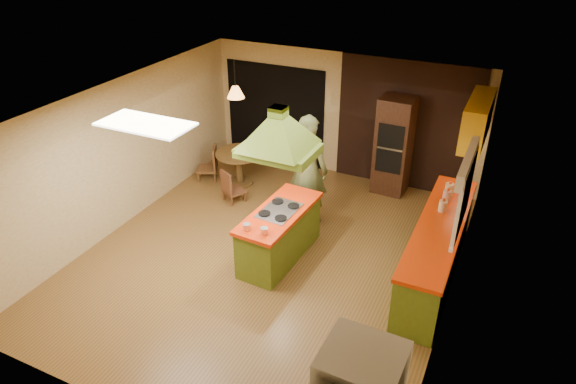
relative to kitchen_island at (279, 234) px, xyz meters
The scene contains 20 objects.
ground 0.46m from the kitchen_island, 165.87° to the right, with size 6.50×6.50×0.00m, color brown.
room_walls 0.84m from the kitchen_island, 165.87° to the right, with size 5.50×6.50×6.50m.
ceiling_plane 2.08m from the kitchen_island, 165.87° to the right, with size 6.50×6.50×0.00m, color silver.
brick_panel 3.47m from the kitchen_island, 71.04° to the left, with size 2.64×0.03×2.50m, color #381E14.
nook_opening 3.65m from the kitchen_island, 117.40° to the left, with size 2.20×0.03×2.10m, color black.
right_counter 2.36m from the kitchen_island, 13.74° to the left, with size 0.62×3.05×0.92m.
upper_cabinets 3.58m from the kitchen_island, 41.81° to the left, with size 0.34×1.40×0.70m, color yellow.
window_right 2.90m from the kitchen_island, ahead, with size 0.12×1.35×1.06m.
fluor_panel 2.71m from the kitchen_island, 135.35° to the right, with size 1.20×0.60×0.03m, color white.
kitchen_island is the anchor object (origin of this frame).
range_hood 1.82m from the kitchen_island, 14.04° to the right, with size 1.08×0.79×0.80m.
man 1.32m from the kitchen_island, 92.40° to the left, with size 0.72×0.47×1.98m, color #535B30.
wall_oven 3.11m from the kitchen_island, 71.37° to the left, with size 0.64×0.62×1.88m.
dining_table 2.61m from the kitchen_island, 133.70° to the left, with size 0.91×0.91×0.69m.
chair_left 3.08m from the kitchen_island, 144.49° to the left, with size 0.39×0.39×0.71m, color brown, non-canonical shape.
chair_near 1.99m from the kitchen_island, 141.48° to the left, with size 0.36×0.36×0.65m, color brown, non-canonical shape.
pendant_lamp 2.99m from the kitchen_island, 133.70° to the left, with size 0.33×0.33×0.21m, color #FF9E3F.
canister_large 2.74m from the kitchen_island, 32.79° to the left, with size 0.14×0.14×0.20m, color beige.
canister_medium 2.50m from the kitchen_island, 22.36° to the left, with size 0.12×0.12×0.17m, color #F4EDC4.
canister_small 2.64m from the kitchen_island, 29.32° to the left, with size 0.13×0.13×0.18m, color beige.
Camera 1 is at (3.10, -5.91, 4.88)m, focal length 32.00 mm.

